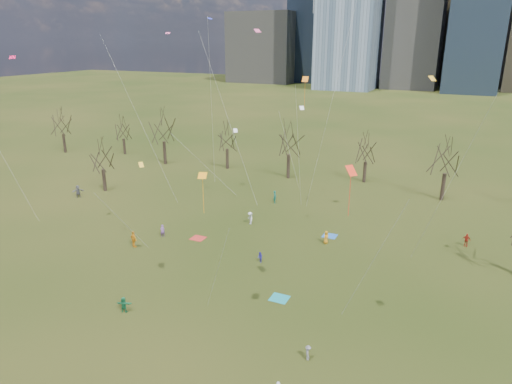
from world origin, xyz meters
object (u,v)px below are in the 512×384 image
at_px(blanket_crimson, 198,238).
at_px(blanket_teal, 279,298).
at_px(person_4, 134,239).
at_px(blanket_navy, 330,236).

bearing_deg(blanket_crimson, blanket_teal, -31.02).
height_order(blanket_teal, person_4, person_4).
distance_m(blanket_navy, blanket_crimson, 15.43).
bearing_deg(blanket_navy, blanket_teal, -91.00).
bearing_deg(blanket_teal, blanket_navy, 89.00).
bearing_deg(blanket_navy, blanket_crimson, -152.73).
relative_size(blanket_crimson, person_4, 0.84).
height_order(blanket_navy, person_4, person_4).
relative_size(blanket_navy, blanket_crimson, 1.00).
xyz_separation_m(blanket_teal, person_4, (-18.64, 3.09, 0.93)).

